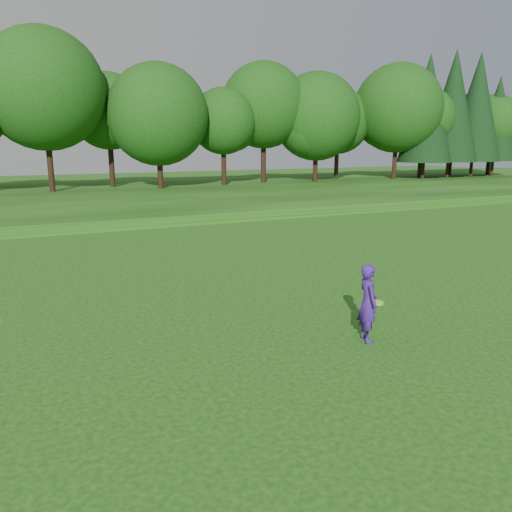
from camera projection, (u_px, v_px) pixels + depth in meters
name	position (u px, v px, depth m)	size (l,w,h in m)	color
ground	(289.00, 396.00, 9.15)	(140.00, 140.00, 0.00)	#17470D
berm	(82.00, 197.00, 39.16)	(130.00, 30.00, 0.60)	#17470D
walking_path	(112.00, 228.00, 26.84)	(130.00, 1.60, 0.04)	gray
treeline	(70.00, 98.00, 40.96)	(104.00, 7.00, 15.00)	#1A400E
woman	(368.00, 303.00, 11.51)	(0.60, 0.76, 1.84)	#3C1C7E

